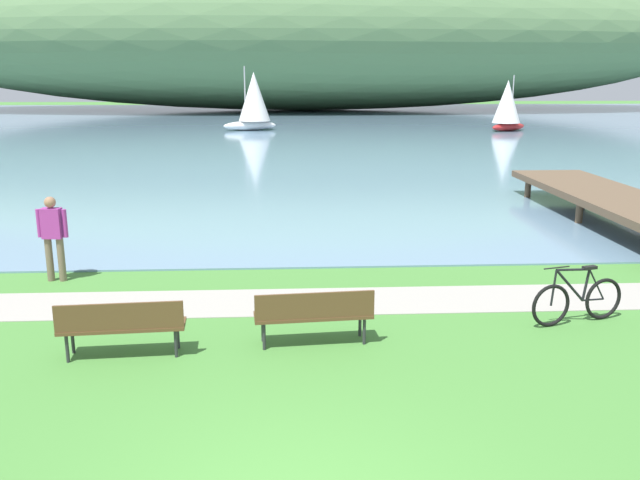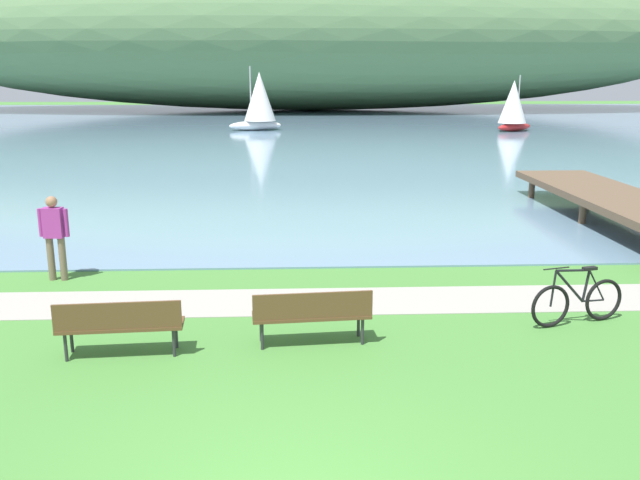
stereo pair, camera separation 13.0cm
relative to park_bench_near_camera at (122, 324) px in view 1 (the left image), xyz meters
name	(u,v)px [view 1 (the left image)]	position (x,y,z in m)	size (l,w,h in m)	color
bay_water	(285,127)	(2.46, 44.45, -0.50)	(180.00, 80.00, 0.04)	#6B8EA8
distant_hillside	(304,36)	(4.84, 69.94, 7.71)	(93.84, 28.00, 16.38)	#567A4C
shoreline_path	(290,302)	(2.46, 2.31, -0.52)	(60.00, 1.50, 0.01)	#A39E93
park_bench_near_camera	(122,324)	(0.00, 0.00, 0.00)	(1.83, 0.60, 0.88)	brown
park_bench_further_along	(314,312)	(2.80, 0.32, 0.00)	(1.83, 0.63, 0.88)	brown
bicycle_leaning_near_bench	(577,300)	(7.20, 1.01, -0.12)	(1.72, 0.54, 1.01)	black
person_at_shoreline	(53,233)	(-2.20, 3.88, 0.46)	(0.61, 0.25, 1.71)	#72604C
sailboat_nearest_to_shore	(253,100)	(0.21, 40.84, 1.67)	(4.05, 2.83, 4.58)	white
sailboat_toward_hillside	(507,105)	(18.50, 39.08, 1.38)	(3.34, 2.86, 3.95)	#B22323
pier_dock	(615,199)	(11.46, 8.45, 0.17)	(2.40, 10.00, 0.80)	brown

